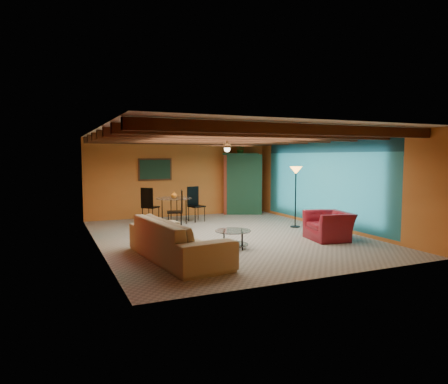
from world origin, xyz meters
name	(u,v)px	position (x,y,z in m)	size (l,w,h in m)	color
room	(225,146)	(0.00, 0.11, 2.36)	(6.52, 8.01, 2.71)	gray
sofa	(178,239)	(-1.89, -1.79, 0.42)	(2.86, 1.12, 0.83)	#93815E
armchair	(329,226)	(2.16, -1.43, 0.35)	(1.09, 0.95, 0.71)	maroon
coffee_table	(233,239)	(-0.44, -1.32, 0.21)	(0.82, 0.82, 0.42)	white
dining_table	(174,206)	(-0.71, 2.43, 0.56)	(2.17, 2.17, 1.13)	silver
armoire	(241,184)	(2.20, 3.70, 1.07)	(1.22, 0.60, 2.14)	maroon
floor_lamp	(296,197)	(2.42, 0.45, 0.90)	(0.36, 0.36, 1.80)	black
ceiling_fan	(227,146)	(0.00, 0.00, 2.36)	(1.50, 1.50, 0.44)	#472614
painting	(155,169)	(-0.90, 3.96, 1.65)	(1.05, 0.03, 0.65)	black
potted_plant	(241,149)	(2.20, 3.70, 2.37)	(0.40, 0.35, 0.45)	#26661E
vase	(174,184)	(-0.71, 2.43, 1.23)	(0.20, 0.20, 0.20)	orange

